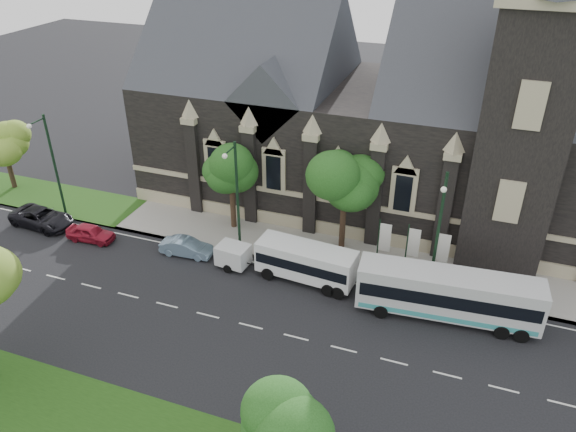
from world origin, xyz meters
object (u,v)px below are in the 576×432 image
at_px(tree_walk_far, 5,141).
at_px(car_far_red, 91,233).
at_px(tree_park_east, 295,417).
at_px(car_far_black, 42,218).
at_px(tree_walk_left, 234,163).
at_px(banner_flag_center, 411,245).
at_px(banner_flag_left, 382,240).
at_px(box_trailer, 233,255).
at_px(street_lamp_mid, 236,194).
at_px(street_lamp_far, 52,162).
at_px(street_lamp_near, 438,229).
at_px(sedan, 187,247).
at_px(banner_flag_right, 440,250).
at_px(shuttle_bus, 306,261).
at_px(tour_coach, 448,294).
at_px(tree_walk_right, 349,179).

bearing_deg(tree_walk_far, car_far_red, -23.20).
distance_m(tree_park_east, car_far_black, 31.01).
bearing_deg(tree_walk_left, banner_flag_center, -6.89).
relative_size(banner_flag_left, car_far_black, 0.74).
bearing_deg(banner_flag_center, box_trailer, -163.92).
height_order(car_far_red, car_far_black, car_far_black).
xyz_separation_m(street_lamp_mid, street_lamp_far, (-16.00, 0.00, 0.00)).
bearing_deg(banner_flag_left, street_lamp_near, -27.18).
bearing_deg(tree_walk_far, sedan, -12.43).
distance_m(tree_walk_far, banner_flag_right, 38.19).
distance_m(tree_walk_left, banner_flag_center, 14.58).
xyz_separation_m(tree_park_east, banner_flag_center, (2.11, 18.32, -2.24)).
relative_size(shuttle_bus, car_far_red, 1.85).
bearing_deg(banner_flag_right, car_far_black, -173.53).
distance_m(tree_park_east, shuttle_bus, 16.07).
xyz_separation_m(street_lamp_near, tour_coach, (1.28, -2.02, -3.32)).
xyz_separation_m(car_far_red, car_far_black, (-5.12, 0.50, 0.10)).
bearing_deg(banner_flag_center, tree_walk_far, 178.14).
bearing_deg(banner_flag_left, tree_park_east, -90.35).
height_order(street_lamp_far, banner_flag_left, street_lamp_far).
height_order(banner_flag_center, banner_flag_right, same).
bearing_deg(car_far_red, street_lamp_mid, -83.32).
bearing_deg(tree_park_east, box_trailer, 123.67).
bearing_deg(banner_flag_right, tour_coach, -75.79).
xyz_separation_m(tree_walk_right, banner_flag_right, (7.08, -1.71, -3.43)).
bearing_deg(banner_flag_left, sedan, -166.82).
bearing_deg(street_lamp_mid, tree_walk_left, 116.47).
height_order(tour_coach, car_far_black, tour_coach).
relative_size(tour_coach, sedan, 2.86).
bearing_deg(tree_park_east, street_lamp_far, 147.90).
xyz_separation_m(tree_park_east, street_lamp_far, (-26.18, 16.42, 0.49)).
relative_size(tree_walk_right, car_far_black, 1.44).
bearing_deg(street_lamp_near, banner_flag_left, 152.82).
xyz_separation_m(street_lamp_near, box_trailer, (-13.72, -1.56, -4.13)).
height_order(street_lamp_near, sedan, street_lamp_near).
distance_m(street_lamp_near, street_lamp_far, 30.00).
relative_size(tree_walk_far, car_far_black, 1.16).
relative_size(tree_walk_right, shuttle_bus, 1.10).
bearing_deg(box_trailer, street_lamp_near, 12.10).
relative_size(tree_park_east, banner_flag_center, 1.57).
bearing_deg(street_lamp_far, car_far_black, -116.40).
bearing_deg(tree_park_east, tree_walk_left, 120.87).
height_order(street_lamp_mid, car_far_black, street_lamp_mid).
distance_m(tree_walk_left, banner_flag_left, 12.66).
bearing_deg(tree_walk_right, street_lamp_near, -28.06).
relative_size(tree_walk_right, banner_flag_left, 1.95).
distance_m(tree_park_east, tour_coach, 15.54).
bearing_deg(sedan, street_lamp_mid, -73.58).
bearing_deg(street_lamp_far, shuttle_bus, -3.39).
bearing_deg(box_trailer, car_far_red, -171.68).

